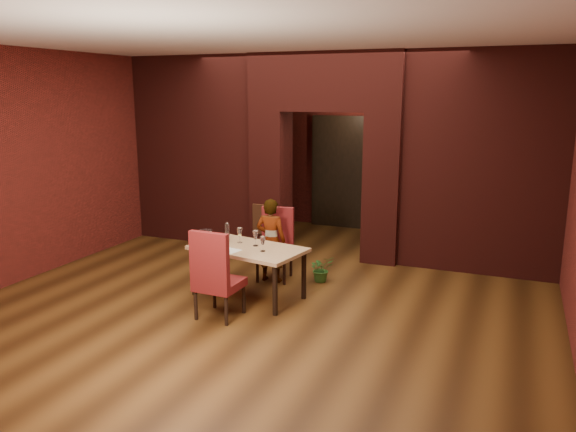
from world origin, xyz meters
name	(u,v)px	position (x,y,z in m)	size (l,w,h in m)	color
floor	(275,293)	(0.00, 0.00, 0.00)	(8.00, 8.00, 0.00)	#4B2E12
ceiling	(274,41)	(0.00, 0.00, 3.20)	(7.00, 8.00, 0.04)	silver
wall_back	(359,145)	(0.00, 4.00, 1.60)	(7.00, 0.04, 3.20)	maroon
wall_front	(14,258)	(0.00, -4.00, 1.60)	(7.00, 0.04, 3.20)	maroon
wall_left	(61,160)	(-3.50, 0.00, 1.60)	(0.04, 8.00, 3.20)	maroon
pillar_left	(271,181)	(-0.95, 2.00, 1.15)	(0.55, 0.55, 2.30)	maroon
pillar_right	(384,188)	(0.95, 2.00, 1.15)	(0.55, 0.55, 2.30)	maroon
lintel	(327,82)	(0.00, 2.00, 2.75)	(2.45, 0.55, 0.90)	maroon
wing_wall_left	(197,151)	(-2.36, 2.00, 1.60)	(2.27, 0.35, 3.20)	maroon
wing_wall_right	(482,164)	(2.36, 2.00, 1.60)	(2.27, 0.35, 3.20)	maroon
vent_panel	(264,220)	(-0.95, 1.71, 0.55)	(0.40, 0.03, 0.50)	#9B532D
rear_door	(338,173)	(-0.40, 3.94, 1.05)	(0.90, 0.08, 2.10)	black
rear_door_frame	(337,174)	(-0.40, 3.90, 1.05)	(1.02, 0.04, 2.22)	black
dining_table	(248,272)	(-0.27, -0.26, 0.33)	(1.42, 0.80, 0.67)	tan
chair_far	(274,245)	(-0.23, 0.50, 0.50)	(0.46, 0.46, 1.01)	maroon
chair_near	(219,273)	(-0.28, -0.97, 0.54)	(0.49, 0.49, 1.07)	maroon
person_seated	(271,240)	(-0.25, 0.43, 0.59)	(0.43, 0.28, 1.18)	silver
wine_glass_a	(240,235)	(-0.46, -0.11, 0.77)	(0.08, 0.08, 0.20)	silver
wine_glass_b	(255,238)	(-0.20, -0.16, 0.77)	(0.08, 0.08, 0.20)	white
wine_glass_c	(263,244)	(-0.01, -0.36, 0.76)	(0.08, 0.08, 0.19)	white
tasting_sheet	(227,250)	(-0.44, -0.49, 0.67)	(0.31, 0.22, 0.00)	white
wine_bucket	(206,238)	(-0.78, -0.43, 0.77)	(0.17, 0.17, 0.21)	silver
water_bottle	(227,232)	(-0.64, -0.10, 0.80)	(0.06, 0.06, 0.26)	silver
potted_plant	(321,269)	(0.41, 0.67, 0.18)	(0.33, 0.29, 0.37)	#295B20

